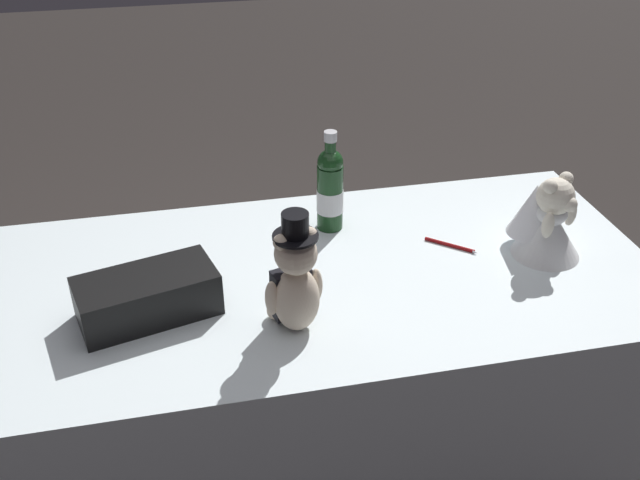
{
  "coord_description": "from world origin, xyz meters",
  "views": [
    {
      "loc": [
        0.32,
        1.5,
        1.76
      ],
      "look_at": [
        0.0,
        0.0,
        0.81
      ],
      "focal_mm": 40.29,
      "sensor_mm": 36.0,
      "label": 1
    }
  ],
  "objects_px": {
    "teddy_bear_bride": "(546,220)",
    "signing_pen": "(451,245)",
    "champagne_bottle": "(330,188)",
    "gift_case_black": "(147,296)",
    "teddy_bear_groom": "(295,281)"
  },
  "relations": [
    {
      "from": "teddy_bear_bride",
      "to": "signing_pen",
      "type": "height_order",
      "value": "teddy_bear_bride"
    },
    {
      "from": "teddy_bear_bride",
      "to": "champagne_bottle",
      "type": "height_order",
      "value": "champagne_bottle"
    },
    {
      "from": "champagne_bottle",
      "to": "signing_pen",
      "type": "distance_m",
      "value": 0.37
    },
    {
      "from": "signing_pen",
      "to": "gift_case_black",
      "type": "distance_m",
      "value": 0.82
    },
    {
      "from": "teddy_bear_groom",
      "to": "signing_pen",
      "type": "xyz_separation_m",
      "value": [
        -0.48,
        -0.25,
        -0.12
      ]
    },
    {
      "from": "champagne_bottle",
      "to": "gift_case_black",
      "type": "xyz_separation_m",
      "value": [
        0.51,
        0.31,
        -0.07
      ]
    },
    {
      "from": "champagne_bottle",
      "to": "gift_case_black",
      "type": "distance_m",
      "value": 0.6
    },
    {
      "from": "signing_pen",
      "to": "champagne_bottle",
      "type": "bearing_deg",
      "value": -30.13
    },
    {
      "from": "teddy_bear_groom",
      "to": "gift_case_black",
      "type": "bearing_deg",
      "value": -19.29
    },
    {
      "from": "champagne_bottle",
      "to": "signing_pen",
      "type": "xyz_separation_m",
      "value": [
        -0.3,
        0.18,
        -0.12
      ]
    },
    {
      "from": "teddy_bear_groom",
      "to": "champagne_bottle",
      "type": "relative_size",
      "value": 1.04
    },
    {
      "from": "teddy_bear_bride",
      "to": "signing_pen",
      "type": "xyz_separation_m",
      "value": [
        0.23,
        -0.07,
        -0.09
      ]
    },
    {
      "from": "teddy_bear_bride",
      "to": "champagne_bottle",
      "type": "bearing_deg",
      "value": -24.86
    },
    {
      "from": "teddy_bear_bride",
      "to": "champagne_bottle",
      "type": "relative_size",
      "value": 0.79
    },
    {
      "from": "teddy_bear_groom",
      "to": "gift_case_black",
      "type": "xyz_separation_m",
      "value": [
        0.33,
        -0.12,
        -0.07
      ]
    }
  ]
}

